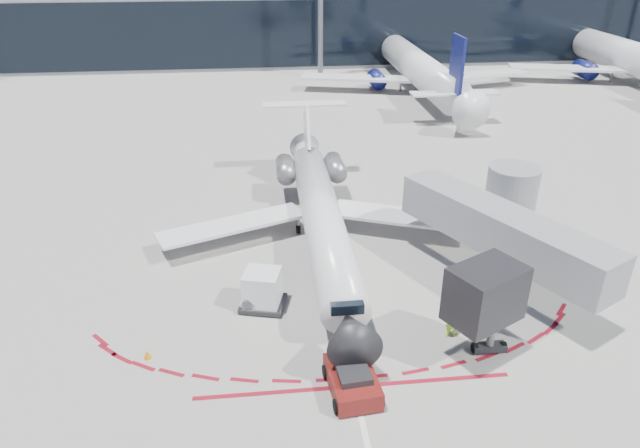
{
  "coord_description": "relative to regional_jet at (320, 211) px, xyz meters",
  "views": [
    {
      "loc": [
        -3.53,
        -30.21,
        17.76
      ],
      "look_at": [
        -0.44,
        -1.67,
        3.03
      ],
      "focal_mm": 32.0,
      "sensor_mm": 36.0,
      "label": 1
    }
  ],
  "objects": [
    {
      "name": "uld_container",
      "position": [
        -3.82,
        -6.93,
        -1.08
      ],
      "size": [
        2.68,
        2.43,
        2.14
      ],
      "rotation": [
        0.0,
        0.0,
        -0.25
      ],
      "color": "black",
      "rests_on": "ground"
    },
    {
      "name": "ramp_worker",
      "position": [
        5.32,
        -10.39,
        -1.18
      ],
      "size": [
        0.71,
        0.48,
        1.9
      ],
      "primitive_type": "imported",
      "rotation": [
        0.0,
        0.0,
        3.18
      ],
      "color": "#B2FF1A",
      "rests_on": "ground"
    },
    {
      "name": "bg_airliner_1",
      "position": [
        45.41,
        40.38,
        3.83
      ],
      "size": [
        36.89,
        39.06,
        11.93
      ],
      "primitive_type": null,
      "color": "silver",
      "rests_on": "ground"
    },
    {
      "name": "jet_bridge",
      "position": [
        9.82,
        -4.88,
        0.87
      ],
      "size": [
        10.03,
        15.2,
        4.9
      ],
      "color": "gray",
      "rests_on": "ground"
    },
    {
      "name": "ground",
      "position": [
        0.03,
        -1.87,
        -2.14
      ],
      "size": [
        260.0,
        260.0,
        0.0
      ],
      "primitive_type": "plane",
      "color": "gray",
      "rests_on": "ground"
    },
    {
      "name": "apron_stop_bar",
      "position": [
        0.03,
        -13.37,
        -2.13
      ],
      "size": [
        14.0,
        0.25,
        0.01
      ],
      "primitive_type": "cube",
      "color": "maroon",
      "rests_on": "ground"
    },
    {
      "name": "bg_airliner_0",
      "position": [
        16.32,
        38.41,
        3.35
      ],
      "size": [
        33.94,
        35.94,
        10.98
      ],
      "primitive_type": null,
      "color": "silver",
      "rests_on": "ground"
    },
    {
      "name": "safety_cone_right",
      "position": [
        7.3,
        -10.02,
        -1.88
      ],
      "size": [
        0.38,
        0.38,
        0.52
      ],
      "primitive_type": "cone",
      "color": "orange",
      "rests_on": "ground"
    },
    {
      "name": "safety_cone_left",
      "position": [
        -9.27,
        -10.5,
        -1.9
      ],
      "size": [
        0.34,
        0.34,
        0.48
      ],
      "primitive_type": "cone",
      "color": "orange",
      "rests_on": "ground"
    },
    {
      "name": "pushback_tug",
      "position": [
        -0.11,
        -13.64,
        -1.57
      ],
      "size": [
        2.37,
        5.01,
        1.28
      ],
      "rotation": [
        0.0,
        0.0,
        0.1
      ],
      "color": "#4F130B",
      "rests_on": "ground"
    },
    {
      "name": "apron_centerline",
      "position": [
        0.03,
        0.13,
        -2.13
      ],
      "size": [
        0.25,
        40.0,
        0.01
      ],
      "primitive_type": "cube",
      "color": "silver",
      "rests_on": "ground"
    },
    {
      "name": "regional_jet",
      "position": [
        0.0,
        0.0,
        0.0
      ],
      "size": [
        20.71,
        25.54,
        6.4
      ],
      "color": "silver",
      "rests_on": "ground"
    }
  ]
}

